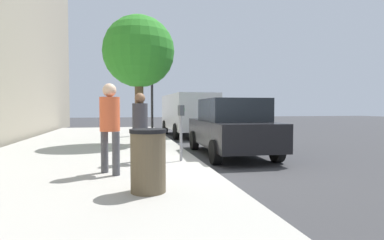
% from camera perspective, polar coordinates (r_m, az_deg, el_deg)
% --- Properties ---
extents(ground_plane, '(80.00, 80.00, 0.00)m').
position_cam_1_polar(ground_plane, '(7.84, 1.64, -8.70)').
color(ground_plane, '#38383A').
rests_on(ground_plane, ground).
extents(sidewalk_slab, '(28.00, 6.00, 0.15)m').
position_cam_1_polar(sidewalk_slab, '(7.69, -20.87, -8.50)').
color(sidewalk_slab, '#A8A59E').
rests_on(sidewalk_slab, ground_plane).
extents(parking_meter, '(0.36, 0.12, 1.41)m').
position_cam_1_polar(parking_meter, '(7.67, -2.08, -0.16)').
color(parking_meter, gray).
rests_on(parking_meter, sidewalk_slab).
extents(pedestrian_at_meter, '(0.51, 0.37, 1.71)m').
position_cam_1_polar(pedestrian_at_meter, '(7.52, -9.70, -0.40)').
color(pedestrian_at_meter, '#191E4C').
rests_on(pedestrian_at_meter, sidewalk_slab).
extents(pedestrian_bystander, '(0.47, 0.40, 1.84)m').
position_cam_1_polar(pedestrian_bystander, '(6.37, -15.14, -0.03)').
color(pedestrian_bystander, '#47474C').
rests_on(pedestrian_bystander, sidewalk_slab).
extents(parked_sedan_near, '(4.44, 2.05, 1.77)m').
position_cam_1_polar(parked_sedan_near, '(9.57, 7.29, -1.30)').
color(parked_sedan_near, black).
rests_on(parked_sedan_near, ground_plane).
extents(parked_van_far, '(5.26, 2.25, 2.18)m').
position_cam_1_polar(parked_van_far, '(16.12, -0.78, 1.48)').
color(parked_van_far, silver).
rests_on(parked_van_far, ground_plane).
extents(street_tree, '(2.64, 2.64, 4.74)m').
position_cam_1_polar(street_tree, '(11.70, -9.92, 12.37)').
color(street_tree, brown).
rests_on(street_tree, sidewalk_slab).
extents(traffic_signal, '(0.24, 0.44, 3.60)m').
position_cam_1_polar(traffic_signal, '(15.19, -7.11, 6.39)').
color(traffic_signal, black).
rests_on(traffic_signal, sidewalk_slab).
extents(trash_bin, '(0.59, 0.59, 1.01)m').
position_cam_1_polar(trash_bin, '(4.95, -8.20, -7.50)').
color(trash_bin, brown).
rests_on(trash_bin, sidewalk_slab).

